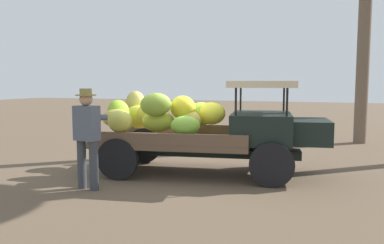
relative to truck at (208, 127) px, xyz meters
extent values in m
plane|color=brown|center=(-0.25, 0.11, -0.93)|extent=(60.00, 60.00, 0.00)
cube|color=black|center=(-0.22, -0.04, -0.49)|extent=(4.02, 1.07, 0.16)
cylinder|color=black|center=(1.08, 0.98, -0.54)|extent=(0.79, 0.26, 0.78)
cylinder|color=black|center=(1.34, -0.60, -0.54)|extent=(0.79, 0.26, 0.78)
cylinder|color=black|center=(-1.68, 0.54, -0.54)|extent=(0.79, 0.26, 0.78)
cylinder|color=black|center=(-1.43, -1.04, -0.54)|extent=(0.79, 0.26, 0.78)
cube|color=brown|center=(-0.67, -0.11, -0.31)|extent=(3.23, 2.17, 0.10)
cube|color=brown|center=(-0.79, 0.68, -0.15)|extent=(2.97, 0.55, 0.22)
cube|color=brown|center=(-0.54, -0.90, -0.15)|extent=(2.97, 0.55, 0.22)
cube|color=black|center=(1.01, 0.16, 0.01)|extent=(1.33, 1.67, 0.55)
cube|color=black|center=(1.90, 0.30, -0.04)|extent=(0.86, 1.16, 0.44)
cylinder|color=black|center=(1.34, 0.87, 0.56)|extent=(0.04, 0.04, 0.55)
cylinder|color=black|center=(1.55, -0.41, 0.56)|extent=(0.04, 0.04, 0.55)
cylinder|color=black|center=(0.47, 0.73, 0.56)|extent=(0.04, 0.04, 0.55)
cylinder|color=black|center=(0.68, -0.55, 0.56)|extent=(0.04, 0.04, 0.55)
cube|color=beige|center=(1.01, 0.16, 0.84)|extent=(1.45, 1.69, 0.12)
ellipsoid|color=gold|center=(-1.25, -0.02, 0.22)|extent=(0.60, 0.53, 0.58)
ellipsoid|color=#8FBF34|center=(-0.27, 0.30, 0.22)|extent=(0.81, 0.81, 0.64)
ellipsoid|color=gold|center=(-0.32, -0.26, 0.13)|extent=(0.50, 0.45, 0.50)
ellipsoid|color=yellow|center=(-1.57, 0.11, 0.14)|extent=(0.80, 0.71, 0.61)
ellipsoid|color=#8DB23A|center=(-0.87, -0.56, 0.45)|extent=(0.77, 0.74, 0.56)
ellipsoid|color=#82BC38|center=(-0.25, -0.62, 0.08)|extent=(0.63, 0.53, 0.42)
ellipsoid|color=#ADBE36|center=(-0.92, -0.36, 0.11)|extent=(0.76, 0.62, 0.47)
ellipsoid|color=#8DC22B|center=(-1.74, -0.46, 0.28)|extent=(0.63, 0.63, 0.57)
ellipsoid|color=gold|center=(-1.46, -0.88, 0.14)|extent=(0.59, 0.54, 0.44)
ellipsoid|color=gold|center=(-1.71, -0.59, 0.17)|extent=(0.67, 0.56, 0.43)
ellipsoid|color=gold|center=(-0.44, 0.44, 0.23)|extent=(0.63, 0.68, 0.38)
ellipsoid|color=yellow|center=(-0.01, 0.18, 0.25)|extent=(0.62, 0.47, 0.53)
ellipsoid|color=#C2B551|center=(-1.79, 0.35, 0.43)|extent=(0.70, 0.67, 0.55)
ellipsoid|color=yellow|center=(-0.46, -0.19, 0.38)|extent=(0.84, 0.85, 0.64)
cylinder|color=#383C43|center=(-1.70, -1.77, -0.51)|extent=(0.15, 0.15, 0.84)
cylinder|color=#383C43|center=(-1.44, -1.80, -0.51)|extent=(0.15, 0.15, 0.84)
cube|color=#505767|center=(-1.57, -1.79, 0.19)|extent=(0.42, 0.28, 0.58)
cylinder|color=#505767|center=(-1.65, -1.68, 0.28)|extent=(0.30, 0.39, 0.10)
cylinder|color=#505767|center=(-1.46, -1.70, 0.28)|extent=(0.35, 0.35, 0.10)
sphere|color=tan|center=(-1.57, -1.79, 0.59)|extent=(0.22, 0.22, 0.22)
cylinder|color=olive|center=(-1.57, -1.79, 0.66)|extent=(0.34, 0.34, 0.02)
cylinder|color=olive|center=(-1.57, -1.79, 0.72)|extent=(0.20, 0.20, 0.10)
camera|label=1|loc=(2.29, -7.29, 0.87)|focal=36.59mm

